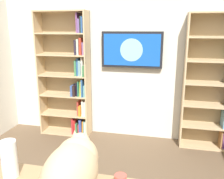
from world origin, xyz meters
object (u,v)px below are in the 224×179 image
at_px(bookshelf_right, 70,78).
at_px(paper_towel_roll, 9,159).
at_px(bookshelf_left, 220,86).
at_px(wall_mounted_tv, 132,50).
at_px(cat, 73,168).

bearing_deg(bookshelf_right, paper_towel_roll, 102.13).
distance_m(bookshelf_right, paper_towel_roll, 2.39).
height_order(bookshelf_left, wall_mounted_tv, bookshelf_left).
distance_m(bookshelf_left, paper_towel_roll, 2.94).
xyz_separation_m(cat, paper_towel_roll, (0.51, -0.09, -0.06)).
bearing_deg(bookshelf_left, bookshelf_right, -0.02).
xyz_separation_m(bookshelf_right, cat, (-1.01, 2.43, -0.03)).
xyz_separation_m(bookshelf_right, paper_towel_roll, (-0.50, 2.33, -0.09)).
xyz_separation_m(bookshelf_left, wall_mounted_tv, (1.30, -0.08, 0.48)).
relative_size(wall_mounted_tv, paper_towel_roll, 3.52).
xyz_separation_m(bookshelf_left, bookshelf_right, (2.30, -0.00, 0.01)).
bearing_deg(bookshelf_right, cat, 112.59).
bearing_deg(cat, wall_mounted_tv, -89.71).
bearing_deg(cat, paper_towel_roll, -10.42).
relative_size(bookshelf_left, bookshelf_right, 0.98).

